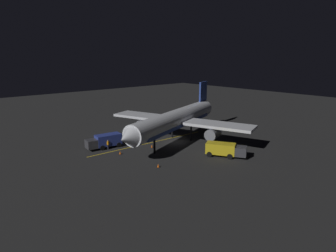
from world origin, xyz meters
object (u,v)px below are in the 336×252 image
at_px(airliner, 177,120).
at_px(traffic_cone_under_wing, 158,166).
at_px(catering_truck, 225,150).
at_px(baggage_truck, 105,141).
at_px(traffic_cone_near_left, 152,146).
at_px(ground_crew_worker, 108,145).
at_px(traffic_cone_near_right, 120,153).

distance_m(airliner, traffic_cone_under_wing, 14.54).
xyz_separation_m(catering_truck, traffic_cone_under_wing, (3.57, 11.23, -0.94)).
bearing_deg(baggage_truck, airliner, -113.64).
bearing_deg(traffic_cone_near_left, baggage_truck, 49.72).
relative_size(ground_crew_worker, traffic_cone_near_right, 3.16).
height_order(airliner, traffic_cone_under_wing, airliner).
xyz_separation_m(ground_crew_worker, traffic_cone_near_right, (-3.66, -0.20, -0.64)).
relative_size(ground_crew_worker, traffic_cone_under_wing, 3.16).
xyz_separation_m(traffic_cone_near_left, traffic_cone_under_wing, (-8.13, 5.19, 0.00)).
xyz_separation_m(airliner, baggage_truck, (5.52, 12.61, -3.07)).
xyz_separation_m(traffic_cone_near_right, traffic_cone_under_wing, (-8.86, -1.06, 0.00)).
distance_m(traffic_cone_near_left, traffic_cone_under_wing, 9.65).
bearing_deg(baggage_truck, catering_truck, -144.01).
bearing_deg(airliner, baggage_truck, 66.36).
relative_size(airliner, traffic_cone_near_right, 60.66).
relative_size(traffic_cone_near_left, traffic_cone_under_wing, 1.00).
relative_size(airliner, catering_truck, 4.99).
bearing_deg(baggage_truck, traffic_cone_near_right, -178.17).
height_order(catering_truck, traffic_cone_near_left, catering_truck).
relative_size(catering_truck, traffic_cone_near_left, 12.15).
distance_m(catering_truck, traffic_cone_under_wing, 11.82).
xyz_separation_m(baggage_truck, traffic_cone_near_right, (-4.70, -0.15, -1.02)).
xyz_separation_m(airliner, traffic_cone_near_left, (0.10, 6.22, -4.09)).
height_order(ground_crew_worker, traffic_cone_near_right, ground_crew_worker).
distance_m(airliner, baggage_truck, 14.11).
distance_m(airliner, catering_truck, 12.03).
height_order(airliner, traffic_cone_near_right, airliner).
bearing_deg(airliner, ground_crew_worker, 70.48).
bearing_deg(traffic_cone_near_left, ground_crew_worker, 55.75).
bearing_deg(traffic_cone_under_wing, airliner, -54.85).
distance_m(catering_truck, traffic_cone_near_left, 13.20).
height_order(catering_truck, traffic_cone_near_right, catering_truck).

